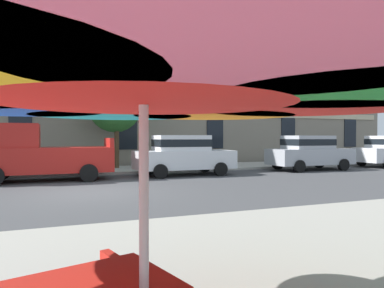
{
  "coord_description": "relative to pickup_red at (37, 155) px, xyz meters",
  "views": [
    {
      "loc": [
        -1.12,
        -11.09,
        1.68
      ],
      "look_at": [
        4.44,
        3.2,
        1.4
      ],
      "focal_mm": 33.11,
      "sensor_mm": 36.0,
      "label": 1
    }
  ],
  "objects": [
    {
      "name": "street_tree_middle",
      "position": [
        3.57,
        3.68,
        2.71
      ],
      "size": [
        3.25,
        3.25,
        5.66
      ],
      "color": "#4C3823",
      "rests_on": "ground"
    },
    {
      "name": "apartment_building",
      "position": [
        1.74,
        11.29,
        5.37
      ],
      "size": [
        43.91,
        12.08,
        12.8
      ],
      "color": "gray",
      "rests_on": "ground"
    },
    {
      "name": "sedan_white",
      "position": [
        5.96,
        -0.0,
        -0.08
      ],
      "size": [
        4.4,
        1.98,
        1.78
      ],
      "color": "silver",
      "rests_on": "ground"
    },
    {
      "name": "patio_umbrella",
      "position": [
        1.12,
        -12.7,
        1.08
      ],
      "size": [
        3.88,
        3.88,
        2.4
      ],
      "color": "silver",
      "rests_on": "ground"
    },
    {
      "name": "sidewalk_far",
      "position": [
        1.74,
        3.1,
        -0.97
      ],
      "size": [
        56.0,
        3.6,
        0.12
      ],
      "primitive_type": "cube",
      "color": "#B2ADA3",
      "rests_on": "ground"
    },
    {
      "name": "pickup_red",
      "position": [
        0.0,
        0.0,
        0.0
      ],
      "size": [
        5.1,
        2.12,
        2.2
      ],
      "color": "#B21E19",
      "rests_on": "ground"
    },
    {
      "name": "sedan_silver",
      "position": [
        12.88,
        -0.0,
        -0.08
      ],
      "size": [
        4.4,
        1.98,
        1.78
      ],
      "color": "#A8AAB2",
      "rests_on": "ground"
    },
    {
      "name": "ground_plane",
      "position": [
        1.74,
        -3.7,
        -1.03
      ],
      "size": [
        120.0,
        120.0,
        0.0
      ],
      "primitive_type": "plane",
      "color": "#424244"
    }
  ]
}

